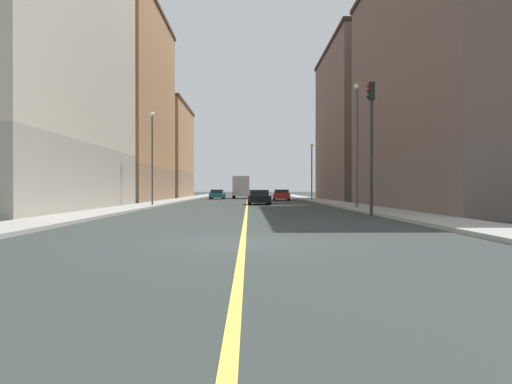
{
  "coord_description": "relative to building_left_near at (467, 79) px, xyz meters",
  "views": [
    {
      "loc": [
        0.16,
        -13.08,
        1.42
      ],
      "look_at": [
        0.91,
        41.58,
        1.04
      ],
      "focal_mm": 35.65,
      "sensor_mm": 36.0,
      "label": 1
    }
  ],
  "objects": [
    {
      "name": "traffic_light_left_near",
      "position": [
        -8.4,
        -8.13,
        -4.41
      ],
      "size": [
        0.4,
        0.32,
        6.8
      ],
      "color": "#2D2D2D",
      "rests_on": "ground"
    },
    {
      "name": "building_right_midblock",
      "position": [
        -29.51,
        21.38,
        1.72
      ],
      "size": [
        10.94,
        21.95,
        20.93
      ],
      "color": "#8F6B4F",
      "rests_on": "ground"
    },
    {
      "name": "street_lamp_right_near",
      "position": [
        -22.12,
        5.8,
        -4.24
      ],
      "size": [
        0.36,
        0.36,
        7.21
      ],
      "color": "#4C4C51",
      "rests_on": "ground"
    },
    {
      "name": "car_black",
      "position": [
        -13.72,
        10.74,
        -8.13
      ],
      "size": [
        2.02,
        4.43,
        1.29
      ],
      "color": "black",
      "rests_on": "ground"
    },
    {
      "name": "sidewalk_left",
      "position": [
        -6.65,
        28.3,
        -8.68
      ],
      "size": [
        2.67,
        168.0,
        0.15
      ],
      "primitive_type": "cube",
      "color": "#9E9B93",
      "rests_on": "ground"
    },
    {
      "name": "building_left_near",
      "position": [
        0.0,
        0.0,
        0.0
      ],
      "size": [
        10.94,
        24.23,
        17.49
      ],
      "color": "brown",
      "rests_on": "ground"
    },
    {
      "name": "lane_center_stripe",
      "position": [
        -14.76,
        28.3,
        -8.74
      ],
      "size": [
        0.16,
        154.0,
        0.01
      ],
      "primitive_type": "cube",
      "color": "#E5D14C",
      "rests_on": "ground"
    },
    {
      "name": "building_right_corner",
      "position": [
        -29.51,
        -1.88,
        2.59
      ],
      "size": [
        10.94,
        22.53,
        22.66
      ],
      "color": "#9D9688",
      "rests_on": "ground"
    },
    {
      "name": "street_lamp_left_far",
      "position": [
        -7.39,
        24.4,
        -4.67
      ],
      "size": [
        0.36,
        0.36,
        6.4
      ],
      "color": "#4C4C51",
      "rests_on": "ground"
    },
    {
      "name": "building_left_mid",
      "position": [
        0.0,
        26.23,
        0.33
      ],
      "size": [
        10.94,
        21.71,
        18.14
      ],
      "color": "brown",
      "rests_on": "ground"
    },
    {
      "name": "car_teal",
      "position": [
        -18.81,
        33.75,
        -8.12
      ],
      "size": [
        1.95,
        4.64,
        1.27
      ],
      "color": "#196670",
      "rests_on": "ground"
    },
    {
      "name": "ground_plane",
      "position": [
        -14.76,
        -20.7,
        -8.75
      ],
      "size": [
        400.0,
        400.0,
        0.0
      ],
      "primitive_type": "plane",
      "color": "#2F3634",
      "rests_on": "ground"
    },
    {
      "name": "car_red",
      "position": [
        -10.74,
        26.5,
        -8.12
      ],
      "size": [
        2.04,
        4.34,
        1.29
      ],
      "color": "red",
      "rests_on": "ground"
    },
    {
      "name": "street_lamp_left_near",
      "position": [
        -7.39,
        0.04,
        -3.68
      ],
      "size": [
        0.36,
        0.36,
        8.27
      ],
      "color": "#4C4C51",
      "rests_on": "ground"
    },
    {
      "name": "building_right_distant",
      "position": [
        -29.51,
        44.88,
        -1.57
      ],
      "size": [
        10.94,
        19.79,
        14.34
      ],
      "color": "#8F6B4F",
      "rests_on": "ground"
    },
    {
      "name": "sidewalk_right",
      "position": [
        -22.86,
        28.3,
        -8.68
      ],
      "size": [
        2.67,
        168.0,
        0.15
      ],
      "primitive_type": "cube",
      "color": "#9E9B93",
      "rests_on": "ground"
    },
    {
      "name": "box_truck",
      "position": [
        -15.7,
        38.07,
        -7.1
      ],
      "size": [
        2.39,
        6.56,
        3.12
      ],
      "color": "beige",
      "rests_on": "ground"
    }
  ]
}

